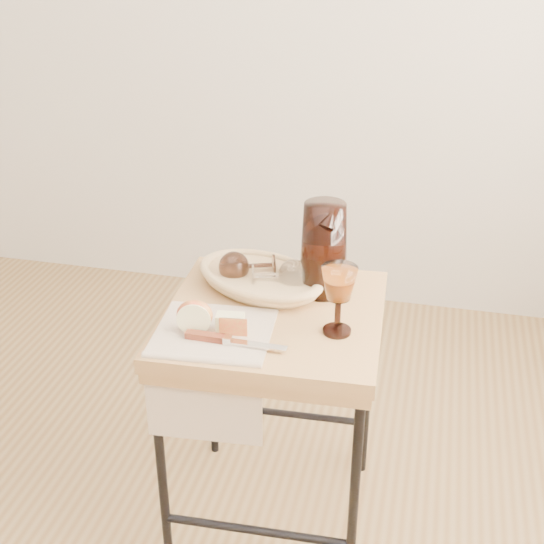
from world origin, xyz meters
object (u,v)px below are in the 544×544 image
(wine_goblet, at_px, (338,300))
(side_table, at_px, (274,421))
(pitcher, at_px, (324,248))
(bread_basket, at_px, (260,280))
(goblet_lying_b, at_px, (276,275))
(table_knife, at_px, (231,340))
(tea_towel, at_px, (214,332))
(goblet_lying_a, at_px, (251,266))
(apple_half, at_px, (195,315))

(wine_goblet, bearing_deg, side_table, 160.12)
(pitcher, height_order, wine_goblet, pitcher)
(bread_basket, distance_m, goblet_lying_b, 0.06)
(pitcher, distance_m, table_knife, 0.36)
(bread_basket, relative_size, pitcher, 1.13)
(bread_basket, height_order, table_knife, bread_basket)
(table_knife, bearing_deg, tea_towel, 143.68)
(goblet_lying_b, distance_m, wine_goblet, 0.24)
(goblet_lying_a, height_order, apple_half, goblet_lying_a)
(bread_basket, xyz_separation_m, table_knife, (0.00, -0.29, -0.01))
(side_table, height_order, apple_half, apple_half)
(tea_towel, bearing_deg, apple_half, -176.91)
(tea_towel, bearing_deg, pitcher, 46.69)
(tea_towel, relative_size, goblet_lying_b, 2.09)
(goblet_lying_a, height_order, pitcher, pitcher)
(side_table, distance_m, wine_goblet, 0.46)
(wine_goblet, bearing_deg, apple_half, -167.09)
(side_table, distance_m, bread_basket, 0.39)
(table_knife, bearing_deg, pitcher, 64.42)
(tea_towel, relative_size, wine_goblet, 1.56)
(table_knife, bearing_deg, bread_basket, 92.36)
(side_table, bearing_deg, wine_goblet, -19.88)
(tea_towel, bearing_deg, table_knife, -42.22)
(side_table, xyz_separation_m, goblet_lying_a, (-0.09, 0.13, 0.39))
(pitcher, distance_m, apple_half, 0.38)
(tea_towel, distance_m, table_knife, 0.07)
(tea_towel, height_order, bread_basket, bread_basket)
(pitcher, height_order, table_knife, pitcher)
(pitcher, bearing_deg, wine_goblet, -46.40)
(table_knife, bearing_deg, side_table, 72.61)
(goblet_lying_b, xyz_separation_m, table_knife, (-0.04, -0.27, -0.04))
(bread_basket, distance_m, apple_half, 0.27)
(apple_half, distance_m, table_knife, 0.11)
(side_table, bearing_deg, apple_half, -139.59)
(side_table, relative_size, goblet_lying_a, 5.11)
(pitcher, bearing_deg, table_knife, -92.78)
(tea_towel, height_order, wine_goblet, wine_goblet)
(apple_half, relative_size, table_knife, 0.36)
(goblet_lying_a, bearing_deg, bread_basket, 133.66)
(bread_basket, height_order, pitcher, pitcher)
(side_table, height_order, goblet_lying_b, goblet_lying_b)
(side_table, xyz_separation_m, bread_basket, (-0.06, 0.11, 0.36))
(goblet_lying_b, relative_size, table_knife, 0.55)
(bread_basket, bearing_deg, side_table, -37.75)
(wine_goblet, distance_m, apple_half, 0.34)
(goblet_lying_b, height_order, pitcher, pitcher)
(apple_half, bearing_deg, tea_towel, -4.57)
(tea_towel, bearing_deg, goblet_lying_b, 61.86)
(side_table, distance_m, goblet_lying_b, 0.40)
(bread_basket, relative_size, table_knife, 1.36)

